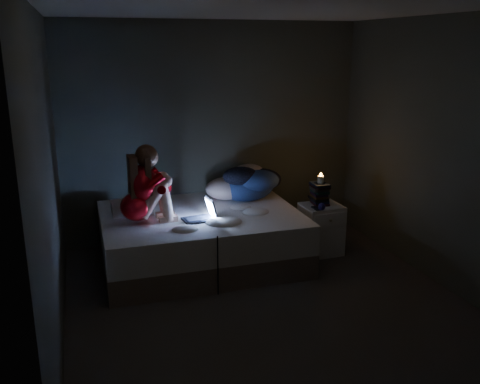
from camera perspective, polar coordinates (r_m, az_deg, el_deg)
name	(u,v)px	position (r m, az deg, el deg)	size (l,w,h in m)	color
floor	(267,304)	(4.97, 2.95, -12.13)	(3.60, 3.80, 0.02)	#3B3430
ceiling	(271,7)	(4.40, 3.46, 19.60)	(3.60, 3.80, 0.02)	silver
wall_back	(214,133)	(6.30, -2.92, 6.51)	(3.60, 0.02, 2.60)	#3A3E35
wall_front	(395,246)	(2.88, 16.64, -5.64)	(3.60, 0.02, 2.60)	#3A3E35
wall_left	(47,183)	(4.24, -20.38, 0.92)	(0.02, 3.80, 2.60)	#3A3E35
wall_right	(445,154)	(5.40, 21.53, 3.86)	(0.02, 3.80, 2.60)	#3A3E35
bed	(201,238)	(5.72, -4.30, -5.02)	(2.09, 1.57, 0.58)	beige
pillow	(132,207)	(5.71, -11.77, -1.65)	(0.42, 0.30, 0.12)	silver
woman	(135,185)	(5.28, -11.42, 0.80)	(0.50, 0.33, 0.80)	#980011
laptop	(198,209)	(5.35, -4.57, -1.92)	(0.33, 0.23, 0.23)	black
clothes_pile	(246,181)	(6.09, 0.63, 1.21)	(0.69, 0.55, 0.41)	navy
nightstand	(321,229)	(6.03, 8.86, -4.03)	(0.43, 0.38, 0.57)	silver
book_stack	(320,193)	(5.94, 8.77, -0.14)	(0.19, 0.25, 0.25)	black
candle	(321,179)	(5.90, 8.83, 1.42)	(0.07, 0.07, 0.08)	beige
phone	(316,208)	(5.80, 8.32, -1.77)	(0.07, 0.14, 0.01)	black
blue_orb	(321,207)	(5.75, 8.88, -1.59)	(0.08, 0.08, 0.08)	navy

